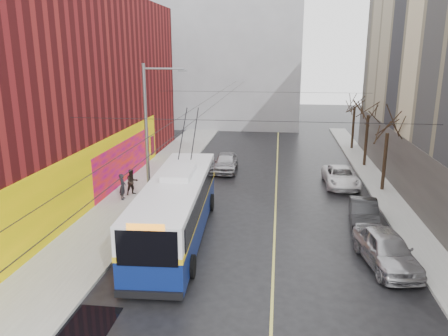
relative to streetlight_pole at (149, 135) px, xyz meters
The scene contains 20 objects.
ground 12.70m from the streetlight_pole, 58.46° to the right, with size 140.00×140.00×0.00m, color black.
sidewalk_left 5.50m from the streetlight_pole, 132.95° to the left, with size 4.00×60.00×0.15m, color gray.
sidewalk_right 16.00m from the streetlight_pole, ahead, with size 2.00×60.00×0.15m, color gray.
lane_line 9.89m from the streetlight_pole, 27.64° to the left, with size 0.12×50.00×0.01m, color #BFB74C.
building_left 10.84m from the streetlight_pole, 157.92° to the left, with size 12.11×36.00×14.00m.
building_far 35.24m from the streetlight_pole, 89.77° to the left, with size 20.50×12.10×18.00m.
streetlight_pole is the anchor object (origin of this frame).
catenary_wires 6.14m from the streetlight_pole, 52.95° to the left, with size 18.00×60.00×0.22m.
tree_near 16.28m from the streetlight_pole, 21.62° to the left, with size 3.20×3.20×6.40m.
tree_mid 19.96m from the streetlight_pole, 40.65° to the left, with size 3.20×3.20×6.68m.
tree_far 25.09m from the streetlight_pole, 52.88° to the left, with size 3.20×3.20×6.57m.
puddle 12.89m from the streetlight_pole, 85.40° to the right, with size 1.93×2.73×0.01m, color black.
pigeons_flying 5.00m from the streetlight_pole, ahead, with size 2.69×3.16×1.14m.
trolleybus 5.46m from the streetlight_pole, 56.50° to the right, with size 3.57×13.12×6.16m.
parked_car_a 14.53m from the streetlight_pole, 23.85° to the right, with size 1.96×4.86×1.66m, color #A6A5AA.
parked_car_b 13.34m from the streetlight_pole, ahead, with size 1.48×4.26×1.40m, color black.
parked_car_c 14.79m from the streetlight_pole, 29.49° to the left, with size 2.32×5.04×1.40m, color white.
following_car 11.30m from the streetlight_pole, 71.15° to the left, with size 1.84×4.57×1.56m, color #A09FA4.
pedestrian_a 4.80m from the streetlight_pole, 147.44° to the left, with size 0.63×0.42×1.74m, color black.
pedestrian_b 5.08m from the streetlight_pole, 129.57° to the left, with size 0.86×0.67×1.78m, color black.
Camera 1 is at (1.54, -14.91, 9.60)m, focal length 35.00 mm.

